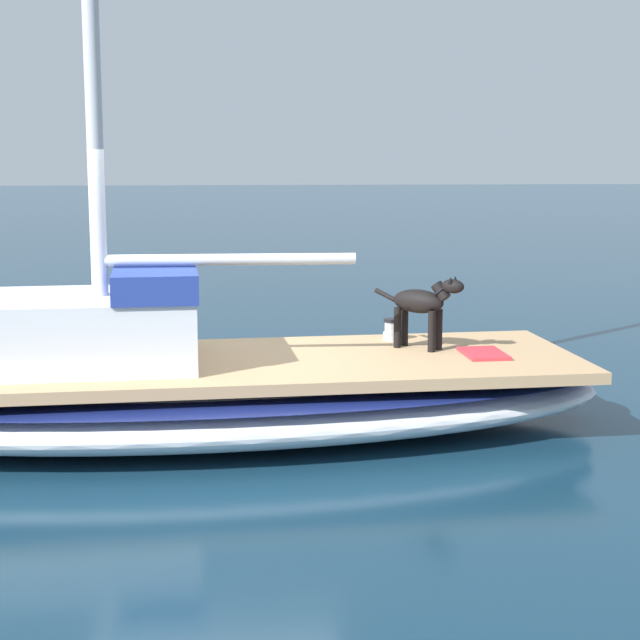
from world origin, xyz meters
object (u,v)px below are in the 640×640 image
at_px(deck_winch, 391,330).
at_px(deck_towel, 484,353).
at_px(sailboat_main, 208,396).
at_px(dog_black, 423,304).

relative_size(deck_winch, deck_towel, 0.38).
height_order(sailboat_main, deck_towel, deck_towel).
xyz_separation_m(dog_black, deck_winch, (0.48, 0.22, -0.32)).
bearing_deg(deck_winch, dog_black, -155.31).
distance_m(dog_black, deck_winch, 0.62).
height_order(dog_black, deck_winch, dog_black).
relative_size(dog_black, deck_winch, 3.72).
bearing_deg(sailboat_main, dog_black, -79.12).
distance_m(dog_black, deck_towel, 0.73).
bearing_deg(dog_black, deck_towel, -122.32).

